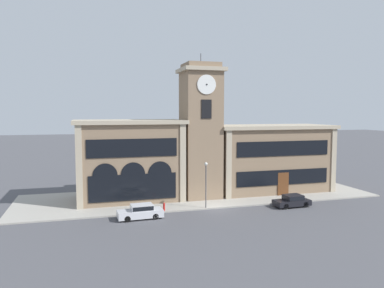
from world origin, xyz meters
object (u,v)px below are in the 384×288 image
(parked_car_near, at_px, (141,211))
(parked_car_mid, at_px, (292,201))
(street_lamp, at_px, (206,177))
(fire_hydrant, at_px, (164,207))

(parked_car_near, relative_size, parked_car_mid, 1.10)
(parked_car_mid, height_order, street_lamp, street_lamp)
(parked_car_near, bearing_deg, parked_car_mid, 177.57)
(parked_car_mid, distance_m, street_lamp, 10.20)
(parked_car_mid, bearing_deg, street_lamp, -12.66)
(parked_car_near, xyz_separation_m, street_lamp, (7.41, 1.74, 2.77))
(parked_car_mid, relative_size, fire_hydrant, 4.77)
(street_lamp, bearing_deg, fire_hydrant, 179.40)
(parked_car_mid, distance_m, fire_hydrant, 14.43)
(parked_car_mid, bearing_deg, fire_hydrant, -9.55)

